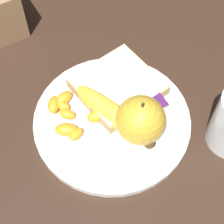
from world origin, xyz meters
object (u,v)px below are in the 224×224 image
Objects in this scene: apple at (141,120)px; bread_slice at (118,86)px; banana at (115,117)px; fork at (114,123)px; plate at (112,120)px; jam_packet at (148,105)px.

bread_slice is (0.01, 0.08, -0.03)m from apple.
banana is 0.01m from fork.
jam_packet is at bearing -11.96° from plate.
bread_slice is 0.06m from fork.
apple is (0.02, -0.04, 0.04)m from plate.
plate is at bearing 57.94° from fork.
apple is 0.09m from bread_slice.
apple reaches higher than jam_packet.
fork is at bearing 127.28° from apple.
plate is 0.01m from fork.
banana reaches higher than fork.
banana is 0.06m from bread_slice.
banana is at bearing -88.12° from plate.
banana is at bearing -124.87° from bread_slice.
banana reaches higher than jam_packet.
jam_packet reaches higher than plate.
apple is 0.05m from jam_packet.
banana is at bearing 175.02° from jam_packet.
bread_slice is (0.03, 0.05, -0.01)m from banana.
fork is at bearing -98.55° from plate.
fork is (-0.00, -0.00, -0.01)m from banana.
apple is 0.60× the size of bread_slice.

